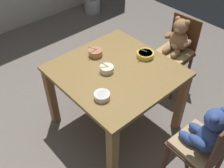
{
  "coord_description": "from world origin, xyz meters",
  "views": [
    {
      "loc": [
        -1.24,
        -1.33,
        2.17
      ],
      "look_at": [
        0.0,
        0.05,
        0.52
      ],
      "focal_mm": 42.37,
      "sensor_mm": 36.0,
      "label": 1
    }
  ],
  "objects_px": {
    "porridge_bowl_white_near_left": "(102,96)",
    "porridge_bowl_terracotta_far_center": "(95,52)",
    "porridge_bowl_cream_center": "(107,69)",
    "porridge_bowl_yellow_near_right": "(145,54)",
    "dining_table": "(116,81)",
    "metal_pail": "(92,5)",
    "teddy_chair_near_right": "(177,45)",
    "teddy_chair_near_front": "(207,139)"
  },
  "relations": [
    {
      "from": "porridge_bowl_yellow_near_right",
      "to": "porridge_bowl_terracotta_far_center",
      "type": "xyz_separation_m",
      "value": [
        -0.33,
        0.32,
        0.01
      ]
    },
    {
      "from": "teddy_chair_near_front",
      "to": "porridge_bowl_white_near_left",
      "type": "height_order",
      "value": "teddy_chair_near_front"
    },
    {
      "from": "porridge_bowl_white_near_left",
      "to": "porridge_bowl_yellow_near_right",
      "type": "distance_m",
      "value": 0.67
    },
    {
      "from": "teddy_chair_near_front",
      "to": "porridge_bowl_yellow_near_right",
      "type": "bearing_deg",
      "value": -15.03
    },
    {
      "from": "porridge_bowl_white_near_left",
      "to": "porridge_bowl_yellow_near_right",
      "type": "bearing_deg",
      "value": 13.13
    },
    {
      "from": "dining_table",
      "to": "porridge_bowl_terracotta_far_center",
      "type": "bearing_deg",
      "value": 88.83
    },
    {
      "from": "metal_pail",
      "to": "teddy_chair_near_front",
      "type": "bearing_deg",
      "value": -113.88
    },
    {
      "from": "porridge_bowl_white_near_left",
      "to": "metal_pail",
      "type": "distance_m",
      "value": 2.98
    },
    {
      "from": "porridge_bowl_cream_center",
      "to": "porridge_bowl_yellow_near_right",
      "type": "distance_m",
      "value": 0.42
    },
    {
      "from": "dining_table",
      "to": "metal_pail",
      "type": "bearing_deg",
      "value": 56.6
    },
    {
      "from": "porridge_bowl_cream_center",
      "to": "porridge_bowl_terracotta_far_center",
      "type": "relative_size",
      "value": 0.88
    },
    {
      "from": "porridge_bowl_yellow_near_right",
      "to": "metal_pail",
      "type": "xyz_separation_m",
      "value": [
        1.08,
        2.19,
        -0.61
      ]
    },
    {
      "from": "porridge_bowl_white_near_left",
      "to": "porridge_bowl_cream_center",
      "type": "relative_size",
      "value": 1.03
    },
    {
      "from": "porridge_bowl_white_near_left",
      "to": "porridge_bowl_cream_center",
      "type": "distance_m",
      "value": 0.33
    },
    {
      "from": "porridge_bowl_yellow_near_right",
      "to": "porridge_bowl_cream_center",
      "type": "bearing_deg",
      "value": 169.95
    },
    {
      "from": "teddy_chair_near_front",
      "to": "teddy_chair_near_right",
      "type": "bearing_deg",
      "value": -40.08
    },
    {
      "from": "teddy_chair_near_right",
      "to": "porridge_bowl_white_near_left",
      "type": "bearing_deg",
      "value": 4.58
    },
    {
      "from": "teddy_chair_near_right",
      "to": "porridge_bowl_white_near_left",
      "type": "xyz_separation_m",
      "value": [
        -1.23,
        -0.2,
        0.16
      ]
    },
    {
      "from": "porridge_bowl_white_near_left",
      "to": "porridge_bowl_terracotta_far_center",
      "type": "distance_m",
      "value": 0.58
    },
    {
      "from": "dining_table",
      "to": "porridge_bowl_yellow_near_right",
      "type": "bearing_deg",
      "value": -6.06
    },
    {
      "from": "porridge_bowl_yellow_near_right",
      "to": "porridge_bowl_white_near_left",
      "type": "bearing_deg",
      "value": -166.87
    },
    {
      "from": "teddy_chair_near_front",
      "to": "metal_pail",
      "type": "bearing_deg",
      "value": -21.4
    },
    {
      "from": "porridge_bowl_white_near_left",
      "to": "porridge_bowl_terracotta_far_center",
      "type": "height_order",
      "value": "porridge_bowl_terracotta_far_center"
    },
    {
      "from": "porridge_bowl_white_near_left",
      "to": "porridge_bowl_terracotta_far_center",
      "type": "xyz_separation_m",
      "value": [
        0.32,
        0.48,
        0.01
      ]
    },
    {
      "from": "porridge_bowl_terracotta_far_center",
      "to": "teddy_chair_near_front",
      "type": "bearing_deg",
      "value": -87.44
    },
    {
      "from": "dining_table",
      "to": "teddy_chair_near_right",
      "type": "distance_m",
      "value": 0.91
    },
    {
      "from": "porridge_bowl_cream_center",
      "to": "metal_pail",
      "type": "relative_size",
      "value": 0.43
    },
    {
      "from": "dining_table",
      "to": "porridge_bowl_cream_center",
      "type": "height_order",
      "value": "porridge_bowl_cream_center"
    },
    {
      "from": "teddy_chair_near_right",
      "to": "porridge_bowl_yellow_near_right",
      "type": "relative_size",
      "value": 5.19
    },
    {
      "from": "porridge_bowl_terracotta_far_center",
      "to": "teddy_chair_near_right",
      "type": "bearing_deg",
      "value": -17.1
    },
    {
      "from": "teddy_chair_near_front",
      "to": "porridge_bowl_yellow_near_right",
      "type": "distance_m",
      "value": 0.94
    },
    {
      "from": "porridge_bowl_yellow_near_right",
      "to": "metal_pail",
      "type": "distance_m",
      "value": 2.51
    },
    {
      "from": "dining_table",
      "to": "porridge_bowl_yellow_near_right",
      "type": "relative_size",
      "value": 5.88
    },
    {
      "from": "porridge_bowl_white_near_left",
      "to": "metal_pail",
      "type": "height_order",
      "value": "porridge_bowl_white_near_left"
    },
    {
      "from": "porridge_bowl_yellow_near_right",
      "to": "teddy_chair_near_front",
      "type": "bearing_deg",
      "value": -107.5
    },
    {
      "from": "porridge_bowl_cream_center",
      "to": "porridge_bowl_yellow_near_right",
      "type": "height_order",
      "value": "porridge_bowl_yellow_near_right"
    },
    {
      "from": "porridge_bowl_terracotta_far_center",
      "to": "dining_table",
      "type": "bearing_deg",
      "value": -91.17
    },
    {
      "from": "teddy_chair_near_right",
      "to": "teddy_chair_near_front",
      "type": "bearing_deg",
      "value": 42.85
    },
    {
      "from": "porridge_bowl_cream_center",
      "to": "porridge_bowl_yellow_near_right",
      "type": "xyz_separation_m",
      "value": [
        0.41,
        -0.07,
        -0.0
      ]
    },
    {
      "from": "teddy_chair_near_right",
      "to": "teddy_chair_near_front",
      "type": "height_order",
      "value": "teddy_chair_near_front"
    },
    {
      "from": "dining_table",
      "to": "metal_pail",
      "type": "height_order",
      "value": "dining_table"
    },
    {
      "from": "porridge_bowl_cream_center",
      "to": "teddy_chair_near_front",
      "type": "bearing_deg",
      "value": -82.05
    }
  ]
}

